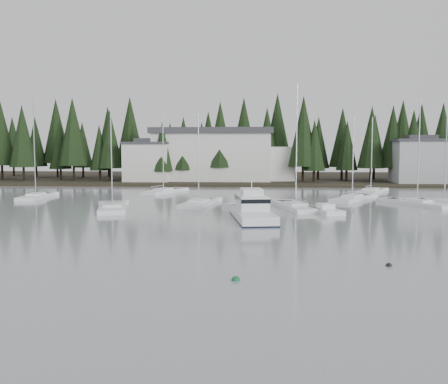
# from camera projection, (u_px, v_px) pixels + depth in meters

# --- Properties ---
(ground) EXTENTS (260.00, 260.00, 0.00)m
(ground) POSITION_uv_depth(u_px,v_px,m) (156.00, 304.00, 22.50)
(ground) COLOR gray
(ground) RESTS_ON ground
(far_shore_land) EXTENTS (240.00, 54.00, 1.00)m
(far_shore_land) POSITION_uv_depth(u_px,v_px,m) (239.00, 179.00, 118.92)
(far_shore_land) COLOR black
(far_shore_land) RESTS_ON ground
(conifer_treeline) EXTENTS (200.00, 22.00, 20.00)m
(conifer_treeline) POSITION_uv_depth(u_px,v_px,m) (237.00, 182.00, 107.98)
(conifer_treeline) COLOR black
(conifer_treeline) RESTS_ON ground
(house_west) EXTENTS (9.54, 7.42, 8.75)m
(house_west) POSITION_uv_depth(u_px,v_px,m) (148.00, 161.00, 101.87)
(house_west) COLOR silver
(house_west) RESTS_ON ground
(house_east_a) EXTENTS (10.60, 8.48, 9.25)m
(house_east_a) POSITION_uv_depth(u_px,v_px,m) (420.00, 160.00, 97.14)
(house_east_a) COLOR #999EA0
(house_east_a) RESTS_ON ground
(harbor_inn) EXTENTS (29.50, 11.50, 10.90)m
(harbor_inn) POSITION_uv_depth(u_px,v_px,m) (222.00, 155.00, 104.06)
(harbor_inn) COLOR silver
(harbor_inn) RESTS_ON ground
(cabin_cruiser_center) EXTENTS (5.11, 11.38, 4.72)m
(cabin_cruiser_center) POSITION_uv_depth(u_px,v_px,m) (252.00, 212.00, 49.86)
(cabin_cruiser_center) COLOR white
(cabin_cruiser_center) RESTS_ON ground
(sailboat_0) EXTENTS (3.37, 8.98, 14.81)m
(sailboat_0) POSITION_uv_depth(u_px,v_px,m) (36.00, 198.00, 71.07)
(sailboat_0) COLOR white
(sailboat_0) RESTS_ON ground
(sailboat_2) EXTENTS (7.50, 10.33, 12.34)m
(sailboat_2) POSITION_uv_depth(u_px,v_px,m) (352.00, 200.00, 68.72)
(sailboat_2) COLOR white
(sailboat_2) RESTS_ON ground
(sailboat_3) EXTENTS (6.45, 9.39, 11.66)m
(sailboat_3) POSITION_uv_depth(u_px,v_px,m) (444.00, 205.00, 62.05)
(sailboat_3) COLOR white
(sailboat_3) RESTS_ON ground
(sailboat_4) EXTENTS (5.66, 9.72, 14.87)m
(sailboat_4) POSITION_uv_depth(u_px,v_px,m) (164.00, 192.00, 80.03)
(sailboat_4) COLOR white
(sailboat_4) RESTS_ON ground
(sailboat_7) EXTENTS (6.32, 9.23, 12.62)m
(sailboat_7) POSITION_uv_depth(u_px,v_px,m) (371.00, 192.00, 80.22)
(sailboat_7) COLOR white
(sailboat_7) RESTS_ON ground
(sailboat_8) EXTENTS (5.12, 10.44, 15.03)m
(sailboat_8) POSITION_uv_depth(u_px,v_px,m) (296.00, 208.00, 58.73)
(sailboat_8) COLOR white
(sailboat_8) RESTS_ON ground
(sailboat_9) EXTENTS (5.31, 9.82, 11.81)m
(sailboat_9) POSITION_uv_depth(u_px,v_px,m) (112.00, 210.00, 57.31)
(sailboat_9) COLOR white
(sailboat_9) RESTS_ON ground
(sailboat_11) EXTENTS (4.13, 9.81, 11.90)m
(sailboat_11) POSITION_uv_depth(u_px,v_px,m) (199.00, 205.00, 62.46)
(sailboat_11) COLOR white
(sailboat_11) RESTS_ON ground
(sailboat_12) EXTENTS (6.87, 9.86, 14.19)m
(sailboat_12) POSITION_uv_depth(u_px,v_px,m) (417.00, 205.00, 62.30)
(sailboat_12) COLOR white
(sailboat_12) RESTS_ON ground
(runabout_1) EXTENTS (3.69, 6.05, 1.42)m
(runabout_1) POSITION_uv_depth(u_px,v_px,m) (325.00, 212.00, 55.01)
(runabout_1) COLOR white
(runabout_1) RESTS_ON ground
(mooring_buoy_green) EXTENTS (0.47, 0.47, 0.47)m
(mooring_buoy_green) POSITION_uv_depth(u_px,v_px,m) (236.00, 280.00, 26.58)
(mooring_buoy_green) COLOR #145933
(mooring_buoy_green) RESTS_ON ground
(mooring_buoy_dark) EXTENTS (0.39, 0.39, 0.39)m
(mooring_buoy_dark) POSITION_uv_depth(u_px,v_px,m) (389.00, 266.00, 29.83)
(mooring_buoy_dark) COLOR black
(mooring_buoy_dark) RESTS_ON ground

